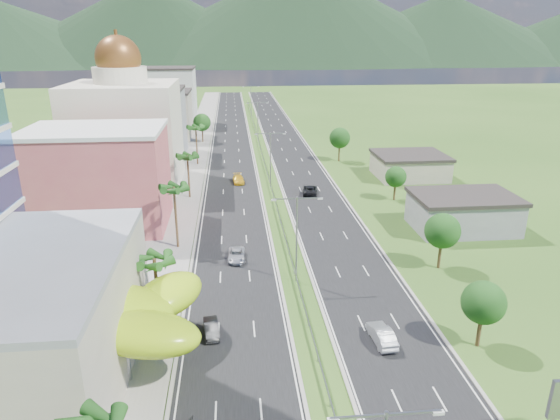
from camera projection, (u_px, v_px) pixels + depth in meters
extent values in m
plane|color=#2D5119|center=(308.00, 326.00, 52.18)|extent=(500.00, 500.00, 0.00)
cube|color=black|center=(232.00, 146.00, 135.90)|extent=(11.00, 260.00, 0.04)
cube|color=black|center=(286.00, 144.00, 137.26)|extent=(11.00, 260.00, 0.04)
cube|color=gray|center=(196.00, 146.00, 135.02)|extent=(7.00, 260.00, 0.12)
cube|color=gray|center=(263.00, 158.00, 119.50)|extent=(0.08, 216.00, 0.28)
cube|color=gray|center=(248.00, 103.00, 215.25)|extent=(0.10, 0.12, 0.70)
cube|color=gray|center=(358.00, 417.00, 24.99)|extent=(2.88, 0.12, 0.12)
cube|color=gray|center=(414.00, 413.00, 25.25)|extent=(2.88, 0.12, 0.12)
cube|color=silver|center=(333.00, 420.00, 24.90)|extent=(0.60, 0.25, 0.18)
cube|color=silver|center=(438.00, 413.00, 25.40)|extent=(0.60, 0.25, 0.18)
cylinder|color=gray|center=(297.00, 240.00, 59.72)|extent=(0.20, 0.20, 11.00)
cube|color=gray|center=(285.00, 199.00, 57.81)|extent=(2.88, 0.12, 0.12)
cube|color=gray|center=(309.00, 198.00, 58.07)|extent=(2.88, 0.12, 0.12)
cube|color=silver|center=(274.00, 200.00, 57.73)|extent=(0.60, 0.25, 0.18)
cube|color=silver|center=(320.00, 199.00, 58.22)|extent=(0.60, 0.25, 0.18)
cylinder|color=gray|center=(270.00, 160.00, 97.23)|extent=(0.20, 0.20, 11.00)
cube|color=gray|center=(263.00, 134.00, 95.33)|extent=(2.88, 0.12, 0.12)
cube|color=gray|center=(278.00, 133.00, 95.59)|extent=(2.88, 0.12, 0.12)
cube|color=silver|center=(256.00, 134.00, 95.24)|extent=(0.60, 0.25, 0.18)
cube|color=silver|center=(284.00, 134.00, 95.74)|extent=(0.60, 0.25, 0.18)
cylinder|color=gray|center=(258.00, 122.00, 139.44)|extent=(0.20, 0.20, 11.00)
cube|color=gray|center=(252.00, 103.00, 137.53)|extent=(2.88, 0.12, 0.12)
cube|color=gray|center=(263.00, 103.00, 137.79)|extent=(2.88, 0.12, 0.12)
cube|color=silver|center=(248.00, 103.00, 137.45)|extent=(0.60, 0.25, 0.18)
cube|color=silver|center=(267.00, 103.00, 137.94)|extent=(0.60, 0.25, 0.18)
cylinder|color=gray|center=(251.00, 101.00, 181.64)|extent=(0.20, 0.20, 11.00)
cube|color=gray|center=(247.00, 86.00, 179.73)|extent=(2.88, 0.12, 0.12)
cube|color=gray|center=(255.00, 86.00, 179.99)|extent=(2.88, 0.12, 0.12)
cube|color=silver|center=(243.00, 87.00, 179.65)|extent=(0.60, 0.25, 0.18)
cube|color=silver|center=(258.00, 87.00, 180.14)|extent=(0.60, 0.25, 0.18)
cylinder|color=gray|center=(62.00, 333.00, 47.45)|extent=(0.50, 0.50, 4.00)
cylinder|color=gray|center=(128.00, 361.00, 43.40)|extent=(0.50, 0.50, 4.00)
cylinder|color=gray|center=(70.00, 387.00, 40.22)|extent=(0.50, 0.50, 4.00)
cylinder|color=gray|center=(158.00, 328.00, 48.27)|extent=(0.50, 0.50, 4.00)
cube|color=#BD4D58|center=(99.00, 180.00, 77.13)|extent=(20.00, 15.00, 15.00)
cube|color=beige|center=(126.00, 135.00, 97.87)|extent=(20.00, 20.00, 20.00)
cylinder|color=beige|center=(120.00, 75.00, 94.02)|extent=(10.00, 10.00, 3.00)
sphere|color=brown|center=(118.00, 58.00, 93.01)|extent=(8.40, 8.40, 8.40)
cube|color=gray|center=(151.00, 124.00, 122.07)|extent=(16.00, 15.00, 16.00)
cube|color=#A09784|center=(163.00, 116.00, 143.21)|extent=(16.00, 15.00, 13.00)
cube|color=silver|center=(171.00, 97.00, 163.94)|extent=(16.00, 15.00, 18.00)
cube|color=gray|center=(463.00, 214.00, 77.34)|extent=(15.00, 10.00, 5.00)
cube|color=#A09784|center=(409.00, 167.00, 105.76)|extent=(14.00, 12.00, 4.40)
cylinder|color=#47301C|center=(157.00, 292.00, 51.39)|extent=(0.36, 0.36, 7.50)
cylinder|color=#47301C|center=(176.00, 218.00, 69.90)|extent=(0.36, 0.36, 9.00)
cylinder|color=#47301C|center=(189.00, 177.00, 91.64)|extent=(0.36, 0.36, 8.00)
cylinder|color=#47301C|center=(197.00, 146.00, 114.95)|extent=(0.36, 0.36, 8.80)
cylinder|color=#47301C|center=(203.00, 134.00, 139.05)|extent=(0.40, 0.40, 4.90)
sphere|color=#1E4E18|center=(202.00, 122.00, 137.99)|extent=(4.90, 4.90, 4.90)
cylinder|color=#47301C|center=(480.00, 327.00, 48.24)|extent=(0.40, 0.40, 4.20)
sphere|color=#1E4E18|center=(484.00, 303.00, 47.34)|extent=(4.20, 4.20, 4.20)
cylinder|color=#47301C|center=(440.00, 252.00, 64.40)|extent=(0.40, 0.40, 4.55)
sphere|color=#1E4E18|center=(442.00, 231.00, 63.42)|extent=(4.55, 4.55, 4.55)
cylinder|color=#47301C|center=(395.00, 190.00, 91.05)|extent=(0.40, 0.40, 3.85)
sphere|color=#1E4E18|center=(396.00, 177.00, 90.22)|extent=(3.85, 3.85, 3.85)
cylinder|color=#47301C|center=(339.00, 151.00, 118.65)|extent=(0.40, 0.40, 4.90)
sphere|color=#1E4E18|center=(340.00, 138.00, 117.59)|extent=(4.90, 4.90, 4.90)
imported|color=black|center=(211.00, 328.00, 50.51)|extent=(1.89, 4.21, 1.34)
imported|color=#A9ABB1|center=(236.00, 255.00, 67.24)|extent=(2.39, 4.85, 1.33)
imported|color=gold|center=(238.00, 179.00, 101.86)|extent=(2.43, 5.24, 1.48)
imported|color=#A2A4A9|center=(382.00, 335.00, 49.20)|extent=(2.04, 5.02, 1.62)
imported|color=black|center=(310.00, 190.00, 94.88)|extent=(3.49, 5.98, 1.56)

